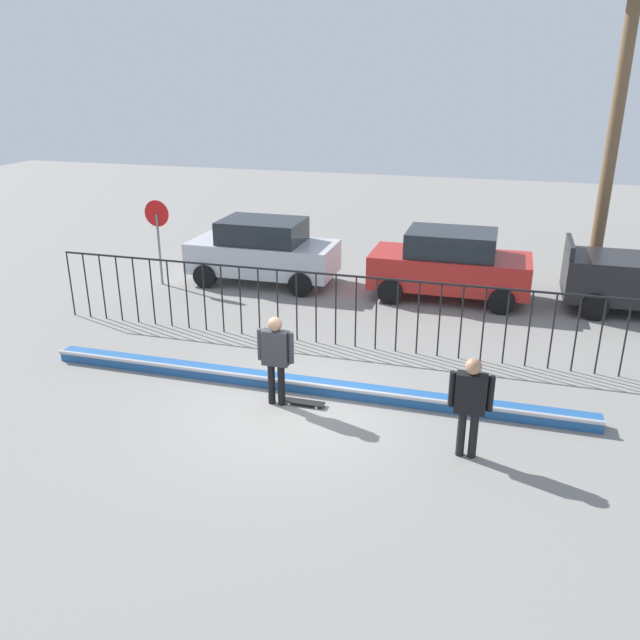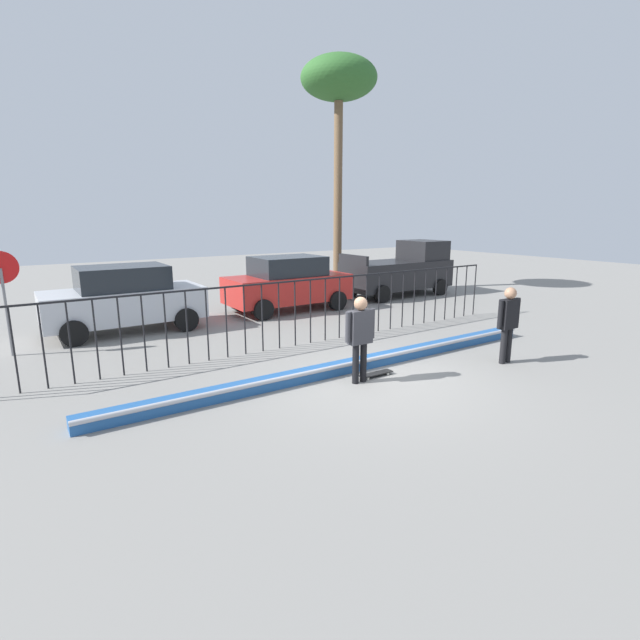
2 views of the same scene
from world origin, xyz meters
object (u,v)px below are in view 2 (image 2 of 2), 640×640
at_px(parked_car_silver, 124,298).
at_px(pickup_truck, 401,270).
at_px(stop_sign, 3,289).
at_px(camera_operator, 508,318).
at_px(palm_tree_tall, 339,85).
at_px(skateboard, 376,374).
at_px(parked_car_red, 288,283).
at_px(skateboarder, 360,332).

xyz_separation_m(parked_car_silver, pickup_truck, (11.02, 0.31, 0.06)).
relative_size(pickup_truck, stop_sign, 1.88).
relative_size(camera_operator, palm_tree_tall, 0.18).
height_order(skateboard, stop_sign, stop_sign).
xyz_separation_m(parked_car_red, stop_sign, (-8.27, -1.12, 0.64)).
relative_size(skateboard, parked_car_red, 0.19).
bearing_deg(parked_car_silver, skateboarder, -66.75).
bearing_deg(palm_tree_tall, camera_operator, -105.21).
xyz_separation_m(parked_car_red, palm_tree_tall, (3.98, 2.58, 7.47)).
bearing_deg(camera_operator, stop_sign, -4.46).
bearing_deg(stop_sign, skateboard, -43.56).
bearing_deg(camera_operator, parked_car_silver, -18.55).
bearing_deg(palm_tree_tall, stop_sign, -163.20).
relative_size(parked_car_silver, pickup_truck, 0.91).
bearing_deg(palm_tree_tall, parked_car_silver, -164.20).
distance_m(camera_operator, pickup_truck, 9.38).
distance_m(camera_operator, parked_car_red, 8.10).
bearing_deg(parked_car_red, pickup_truck, 0.10).
distance_m(parked_car_red, palm_tree_tall, 8.85).
relative_size(parked_car_red, pickup_truck, 0.91).
bearing_deg(stop_sign, palm_tree_tall, 16.80).
height_order(skateboard, parked_car_red, parked_car_red).
xyz_separation_m(camera_operator, stop_sign, (-9.37, 6.91, 0.57)).
relative_size(parked_car_red, palm_tree_tall, 0.45).
bearing_deg(parked_car_silver, skateboard, -63.08).
distance_m(skateboard, pickup_truck, 10.56).
bearing_deg(stop_sign, parked_car_silver, 20.09).
relative_size(skateboard, parked_car_silver, 0.19).
height_order(parked_car_silver, palm_tree_tall, palm_tree_tall).
bearing_deg(skateboard, palm_tree_tall, 65.34).
height_order(skateboard, camera_operator, camera_operator).
height_order(skateboarder, palm_tree_tall, palm_tree_tall).
relative_size(pickup_truck, palm_tree_tall, 0.49).
height_order(skateboarder, skateboard, skateboarder).
relative_size(camera_operator, parked_car_silver, 0.41).
xyz_separation_m(skateboarder, parked_car_red, (2.48, 7.20, -0.08)).
height_order(pickup_truck, stop_sign, stop_sign).
bearing_deg(skateboard, pickup_truck, 51.12).
height_order(parked_car_red, palm_tree_tall, palm_tree_tall).
distance_m(stop_sign, palm_tree_tall, 14.51).
xyz_separation_m(stop_sign, palm_tree_tall, (12.26, 3.70, 6.82)).
bearing_deg(stop_sign, pickup_truck, 5.54).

